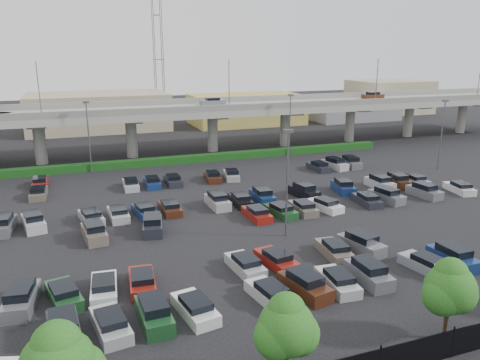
% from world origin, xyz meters
% --- Properties ---
extents(ground, '(280.00, 280.00, 0.00)m').
position_xyz_m(ground, '(0.00, 0.00, 0.00)').
color(ground, black).
extents(overpass, '(150.00, 13.00, 15.80)m').
position_xyz_m(overpass, '(-0.25, 32.03, 6.97)').
color(overpass, gray).
rests_on(overpass, ground).
extents(hedge, '(66.00, 1.60, 1.10)m').
position_xyz_m(hedge, '(0.00, 25.00, 0.55)').
color(hedge, '#133D11').
rests_on(hedge, ground).
extents(fence, '(70.00, 0.10, 2.00)m').
position_xyz_m(fence, '(-0.05, -28.00, 0.90)').
color(fence, black).
rests_on(fence, ground).
extents(tree_row, '(65.07, 3.66, 5.94)m').
position_xyz_m(tree_row, '(0.70, -26.53, 3.52)').
color(tree_row, '#332316').
rests_on(tree_row, ground).
extents(parked_cars, '(62.97, 41.55, 1.67)m').
position_xyz_m(parked_cars, '(-1.04, -4.87, 0.62)').
color(parked_cars, '#472213').
rests_on(parked_cars, ground).
extents(light_poles, '(66.90, 48.38, 10.30)m').
position_xyz_m(light_poles, '(-4.13, 2.00, 6.24)').
color(light_poles, '#4E4E53').
rests_on(light_poles, ground).
extents(distant_buildings, '(138.00, 24.00, 9.00)m').
position_xyz_m(distant_buildings, '(12.38, 61.81, 3.74)').
color(distant_buildings, gray).
rests_on(distant_buildings, ground).
extents(comm_tower, '(2.40, 2.40, 30.00)m').
position_xyz_m(comm_tower, '(4.00, 74.00, 15.61)').
color(comm_tower, '#4E4E53').
rests_on(comm_tower, ground).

